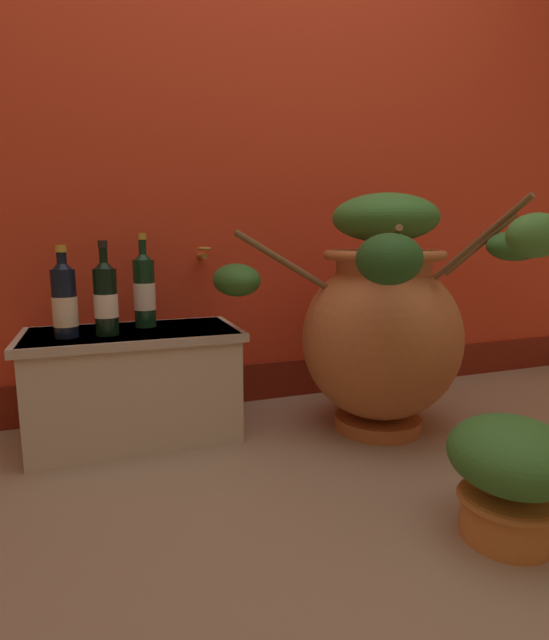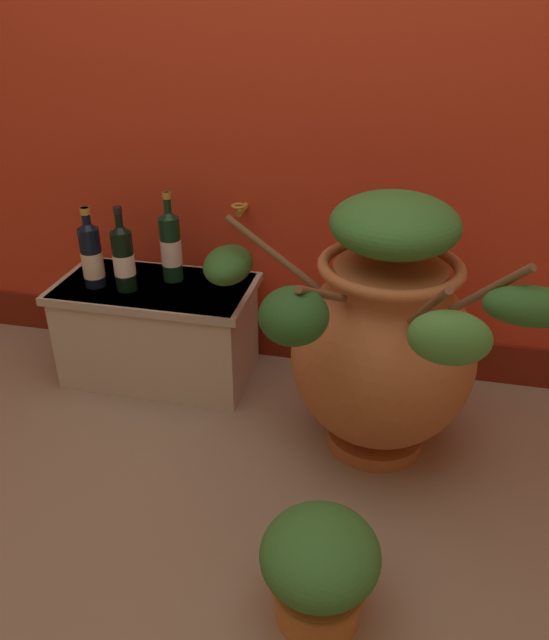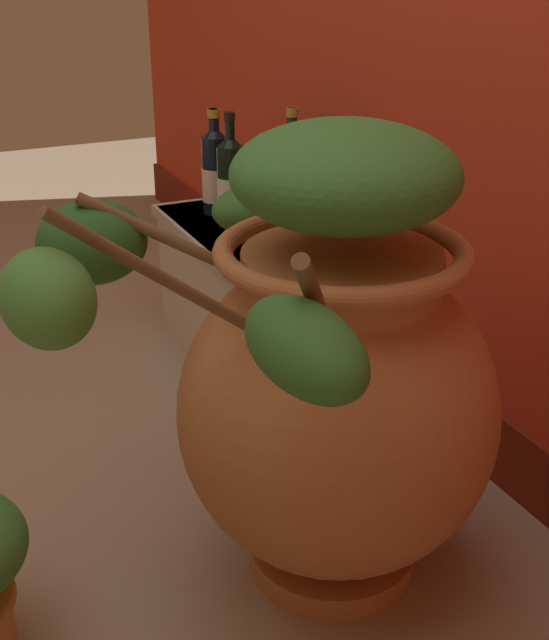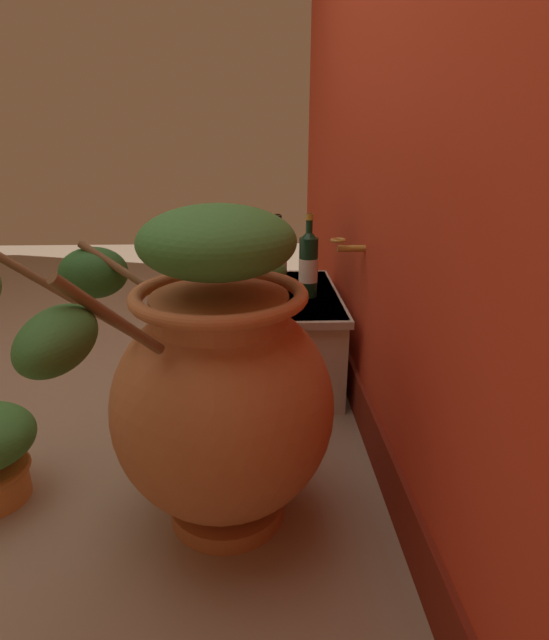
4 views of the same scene
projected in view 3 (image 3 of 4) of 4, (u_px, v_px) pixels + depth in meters
terracotta_urn at (329, 377)px, 1.53m from camera, size 1.09×0.88×0.89m
stone_ledge at (262, 292)px, 2.44m from camera, size 0.76×0.41×0.40m
wine_bottle_left at (215, 171)px, 2.46m from camera, size 0.08×0.08×0.31m
wine_bottle_middle at (291, 183)px, 2.28m from camera, size 0.08×0.08×0.35m
wine_bottle_right at (231, 180)px, 2.35m from camera, size 0.08×0.08×0.32m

